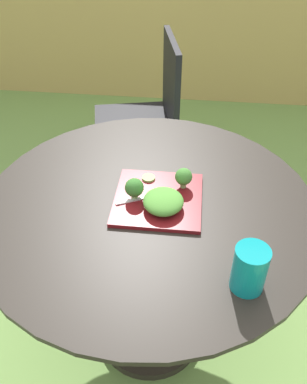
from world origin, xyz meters
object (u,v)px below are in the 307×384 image
Objects in this scene: drinking_glass at (249,271)px; fork at (144,198)px; patio_chair at (151,108)px; salad_plate at (158,199)px.

drinking_glass reaches higher than fork.
salad_plate is at bearing -82.02° from patio_chair.
salad_plate is at bearing 130.18° from drinking_glass.
patio_chair reaches higher than salad_plate.
patio_chair is 1.41m from drinking_glass.
patio_chair is 6.15× the size of fork.
drinking_glass is at bearing -49.82° from salad_plate.
drinking_glass reaches higher than salad_plate.
drinking_glass is at bearing -73.07° from patio_chair.
patio_chair is 1.06m from fork.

